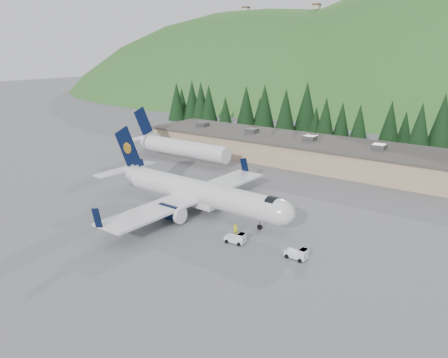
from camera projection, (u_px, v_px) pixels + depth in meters
The scene contains 8 objects.
ground at pixel (201, 213), 67.43m from camera, with size 600.00×600.00×0.00m, color slate.
airliner at pixel (196, 192), 67.13m from camera, with size 35.55×33.28×11.83m.
second_airliner at pixel (176, 146), 97.55m from camera, with size 27.50×11.00×10.05m.
baggage_tug_a at pixel (237, 238), 56.79m from camera, with size 2.84×1.90×1.44m.
baggage_tug_b at pixel (298, 254), 52.49m from camera, with size 2.78×1.76×1.45m.
terminal_building at pixel (289, 148), 98.94m from camera, with size 71.00×17.00×6.10m.
ramp_worker at pixel (235, 229), 59.12m from camera, with size 0.61×0.40×1.67m, color yellow.
tree_line at pixel (322, 114), 116.35m from camera, with size 111.81×17.04×14.36m.
Camera 1 is at (39.93, -48.95, 24.41)m, focal length 35.00 mm.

